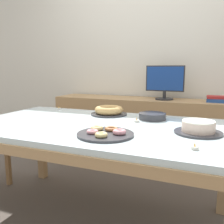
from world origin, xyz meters
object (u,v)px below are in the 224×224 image
object	(u,v)px
pastry_platter	(105,133)
tealight_right_edge	(195,147)
cake_chocolate_round	(198,128)
plate_stack	(152,116)
tealight_left_edge	(137,121)
cake_golden_bundt	(109,111)
computer_monitor	(165,83)
book_stack	(217,99)
tealight_centre	(59,109)

from	to	relation	value
pastry_platter	tealight_right_edge	world-z (taller)	pastry_platter
cake_chocolate_round	tealight_right_edge	distance (m)	0.33
plate_stack	tealight_right_edge	distance (m)	0.74
tealight_left_edge	cake_golden_bundt	bearing A→B (deg)	147.42
cake_chocolate_round	tealight_left_edge	bearing A→B (deg)	159.04
computer_monitor	plate_stack	size ratio (longest dim) A/B	2.02
tealight_left_edge	cake_chocolate_round	bearing A→B (deg)	-20.96
computer_monitor	pastry_platter	world-z (taller)	computer_monitor
pastry_platter	tealight_right_edge	distance (m)	0.52
plate_stack	cake_golden_bundt	bearing A→B (deg)	172.45
cake_chocolate_round	plate_stack	xyz separation A→B (m)	(-0.36, 0.31, -0.01)
plate_stack	tealight_right_edge	xyz separation A→B (m)	(0.36, -0.65, -0.01)
cake_golden_bundt	book_stack	bearing A→B (deg)	45.37
tealight_left_edge	tealight_centre	xyz separation A→B (m)	(-0.86, 0.26, 0.00)
cake_chocolate_round	pastry_platter	xyz separation A→B (m)	(-0.51, -0.26, -0.02)
tealight_right_edge	tealight_centre	distance (m)	1.51
cake_golden_bundt	plate_stack	bearing A→B (deg)	-7.55
plate_stack	tealight_left_edge	world-z (taller)	plate_stack
tealight_centre	tealight_left_edge	bearing A→B (deg)	-16.92
cake_chocolate_round	tealight_centre	world-z (taller)	cake_chocolate_round
pastry_platter	tealight_left_edge	distance (m)	0.43
tealight_left_edge	plate_stack	bearing A→B (deg)	59.77
computer_monitor	tealight_left_edge	world-z (taller)	computer_monitor
computer_monitor	pastry_platter	xyz separation A→B (m)	(-0.07, -1.48, -0.22)
book_stack	tealight_centre	distance (m)	1.62
computer_monitor	tealight_right_edge	bearing A→B (deg)	-74.06
cake_golden_bundt	pastry_platter	xyz separation A→B (m)	(0.24, -0.62, -0.02)
cake_chocolate_round	plate_stack	bearing A→B (deg)	138.87
plate_stack	tealight_left_edge	xyz separation A→B (m)	(-0.08, -0.14, -0.01)
cake_golden_bundt	tealight_right_edge	world-z (taller)	cake_golden_bundt
pastry_platter	tealight_centre	xyz separation A→B (m)	(-0.80, 0.69, -0.00)
book_stack	plate_stack	world-z (taller)	book_stack
computer_monitor	tealight_centre	xyz separation A→B (m)	(-0.86, -0.80, -0.23)
tealight_right_edge	computer_monitor	bearing A→B (deg)	105.94
pastry_platter	tealight_right_edge	xyz separation A→B (m)	(0.51, -0.07, -0.00)
book_stack	pastry_platter	distance (m)	1.61
tealight_centre	tealight_right_edge	bearing A→B (deg)	-30.29
cake_golden_bundt	pastry_platter	size ratio (longest dim) A/B	0.91
pastry_platter	computer_monitor	bearing A→B (deg)	87.47
cake_golden_bundt	computer_monitor	bearing A→B (deg)	70.33
cake_golden_bundt	cake_chocolate_round	bearing A→B (deg)	-25.99
book_stack	cake_golden_bundt	bearing A→B (deg)	-134.63
tealight_left_edge	tealight_right_edge	size ratio (longest dim) A/B	1.00
tealight_centre	book_stack	bearing A→B (deg)	29.52
pastry_platter	plate_stack	distance (m)	0.59
book_stack	tealight_left_edge	distance (m)	1.19
computer_monitor	plate_stack	distance (m)	0.94
cake_chocolate_round	tealight_right_edge	bearing A→B (deg)	-89.20
computer_monitor	tealight_left_edge	bearing A→B (deg)	-90.11
cake_chocolate_round	tealight_centre	xyz separation A→B (m)	(-1.30, 0.43, -0.02)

